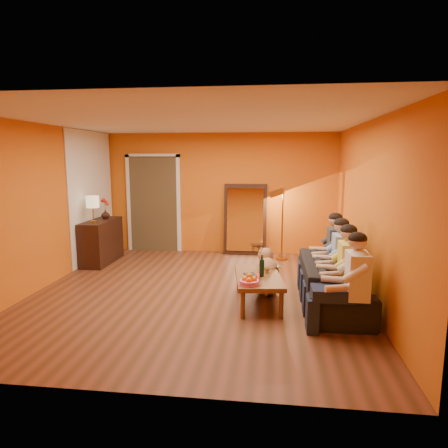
# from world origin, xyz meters

# --- Properties ---
(room_shell) EXTENTS (5.00, 5.50, 2.60)m
(room_shell) POSITION_xyz_m (0.00, 0.37, 1.30)
(room_shell) COLOR brown
(room_shell) RESTS_ON ground
(white_accent) EXTENTS (0.02, 1.90, 2.58)m
(white_accent) POSITION_xyz_m (-2.48, 1.75, 1.30)
(white_accent) COLOR white
(white_accent) RESTS_ON wall_left
(doorway_recess) EXTENTS (1.06, 0.30, 2.10)m
(doorway_recess) POSITION_xyz_m (-1.50, 2.83, 1.05)
(doorway_recess) COLOR #3F2D19
(doorway_recess) RESTS_ON floor
(door_jamb_left) EXTENTS (0.08, 0.06, 2.20)m
(door_jamb_left) POSITION_xyz_m (-2.07, 2.71, 1.05)
(door_jamb_left) COLOR white
(door_jamb_left) RESTS_ON wall_back
(door_jamb_right) EXTENTS (0.08, 0.06, 2.20)m
(door_jamb_right) POSITION_xyz_m (-0.93, 2.71, 1.05)
(door_jamb_right) COLOR white
(door_jamb_right) RESTS_ON wall_back
(door_header) EXTENTS (1.22, 0.06, 0.08)m
(door_header) POSITION_xyz_m (-1.50, 2.71, 2.12)
(door_header) COLOR white
(door_header) RESTS_ON wall_back
(mirror_frame) EXTENTS (0.92, 0.27, 1.51)m
(mirror_frame) POSITION_xyz_m (0.55, 2.63, 0.76)
(mirror_frame) COLOR black
(mirror_frame) RESTS_ON floor
(mirror_glass) EXTENTS (0.78, 0.21, 1.35)m
(mirror_glass) POSITION_xyz_m (0.55, 2.59, 0.76)
(mirror_glass) COLOR white
(mirror_glass) RESTS_ON mirror_frame
(sideboard) EXTENTS (0.44, 1.18, 0.85)m
(sideboard) POSITION_xyz_m (-2.24, 1.55, 0.42)
(sideboard) COLOR black
(sideboard) RESTS_ON floor
(table_lamp) EXTENTS (0.24, 0.24, 0.51)m
(table_lamp) POSITION_xyz_m (-2.24, 1.25, 1.10)
(table_lamp) COLOR beige
(table_lamp) RESTS_ON sideboard
(sofa) EXTENTS (2.13, 0.83, 0.62)m
(sofa) POSITION_xyz_m (2.00, -0.23, 0.31)
(sofa) COLOR black
(sofa) RESTS_ON floor
(coffee_table) EXTENTS (0.78, 1.29, 0.42)m
(coffee_table) POSITION_xyz_m (0.95, -0.38, 0.21)
(coffee_table) COLOR brown
(coffee_table) RESTS_ON floor
(floor_lamp) EXTENTS (0.34, 0.30, 1.44)m
(floor_lamp) POSITION_xyz_m (1.33, 2.17, 0.72)
(floor_lamp) COLOR #A87931
(floor_lamp) RESTS_ON floor
(dog) EXTENTS (0.44, 0.63, 0.71)m
(dog) POSITION_xyz_m (1.07, 0.08, 0.36)
(dog) COLOR #AA6B4D
(dog) RESTS_ON floor
(person_far_left) EXTENTS (0.70, 0.44, 1.22)m
(person_far_left) POSITION_xyz_m (2.13, -1.23, 0.61)
(person_far_left) COLOR beige
(person_far_left) RESTS_ON sofa
(person_mid_left) EXTENTS (0.70, 0.44, 1.22)m
(person_mid_left) POSITION_xyz_m (2.13, -0.68, 0.61)
(person_mid_left) COLOR #DAC648
(person_mid_left) RESTS_ON sofa
(person_mid_right) EXTENTS (0.70, 0.44, 1.22)m
(person_mid_right) POSITION_xyz_m (2.13, -0.13, 0.61)
(person_mid_right) COLOR #8199C7
(person_mid_right) RESTS_ON sofa
(person_far_right) EXTENTS (0.70, 0.44, 1.22)m
(person_far_right) POSITION_xyz_m (2.13, 0.42, 0.61)
(person_far_right) COLOR #2F2F34
(person_far_right) RESTS_ON sofa
(fruit_bowl) EXTENTS (0.26, 0.26, 0.16)m
(fruit_bowl) POSITION_xyz_m (0.85, -0.83, 0.50)
(fruit_bowl) COLOR #F25590
(fruit_bowl) RESTS_ON coffee_table
(wine_bottle) EXTENTS (0.07, 0.07, 0.31)m
(wine_bottle) POSITION_xyz_m (1.00, -0.43, 0.58)
(wine_bottle) COLOR black
(wine_bottle) RESTS_ON coffee_table
(tumbler) EXTENTS (0.09, 0.09, 0.08)m
(tumbler) POSITION_xyz_m (1.07, -0.26, 0.46)
(tumbler) COLOR #B27F3F
(tumbler) RESTS_ON coffee_table
(laptop) EXTENTS (0.36, 0.27, 0.03)m
(laptop) POSITION_xyz_m (1.13, -0.03, 0.43)
(laptop) COLOR black
(laptop) RESTS_ON coffee_table
(book_lower) EXTENTS (0.20, 0.25, 0.02)m
(book_lower) POSITION_xyz_m (0.77, -0.58, 0.43)
(book_lower) COLOR black
(book_lower) RESTS_ON coffee_table
(book_mid) EXTENTS (0.20, 0.27, 0.02)m
(book_mid) POSITION_xyz_m (0.78, -0.57, 0.45)
(book_mid) COLOR red
(book_mid) RESTS_ON book_lower
(book_upper) EXTENTS (0.21, 0.24, 0.02)m
(book_upper) POSITION_xyz_m (0.77, -0.59, 0.47)
(book_upper) COLOR black
(book_upper) RESTS_ON book_mid
(vase) EXTENTS (0.17, 0.17, 0.18)m
(vase) POSITION_xyz_m (-2.24, 1.80, 0.94)
(vase) COLOR black
(vase) RESTS_ON sideboard
(flowers) EXTENTS (0.17, 0.17, 0.42)m
(flowers) POSITION_xyz_m (-2.24, 1.80, 1.18)
(flowers) COLOR red
(flowers) RESTS_ON vase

